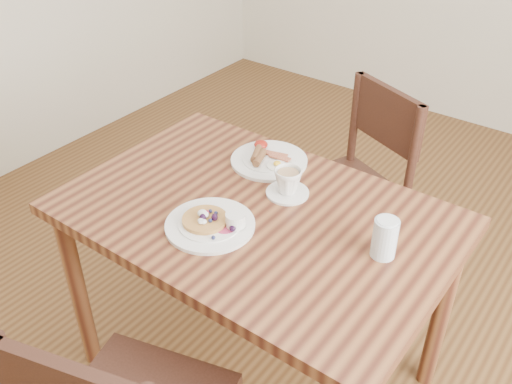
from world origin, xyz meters
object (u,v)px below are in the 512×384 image
breakfast_plate (268,159)px  water_glass (385,238)px  dining_table (256,235)px  teacup_saucer (288,183)px  pancake_plate (212,223)px  chair_far (354,181)px

breakfast_plate → water_glass: size_ratio=2.27×
water_glass → dining_table: bearing=-173.8°
teacup_saucer → water_glass: 0.39m
water_glass → breakfast_plate: bearing=158.6°
teacup_saucer → water_glass: (0.38, -0.09, 0.02)m
dining_table → breakfast_plate: 0.31m
dining_table → pancake_plate: (-0.06, -0.14, 0.11)m
breakfast_plate → teacup_saucer: 0.21m
dining_table → pancake_plate: size_ratio=4.44×
chair_far → teacup_saucer: chair_far is taller
chair_far → water_glass: chair_far is taller
dining_table → water_glass: size_ratio=10.07×
chair_far → water_glass: bearing=145.5°
pancake_plate → breakfast_plate: pancake_plate is taller
dining_table → breakfast_plate: (-0.14, 0.26, 0.11)m
pancake_plate → water_glass: size_ratio=2.27×
chair_far → breakfast_plate: 0.53m
teacup_saucer → water_glass: water_glass is taller
breakfast_plate → chair_far: bearing=72.6°
dining_table → pancake_plate: bearing=-111.6°
dining_table → water_glass: water_glass is taller
pancake_plate → water_glass: 0.50m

